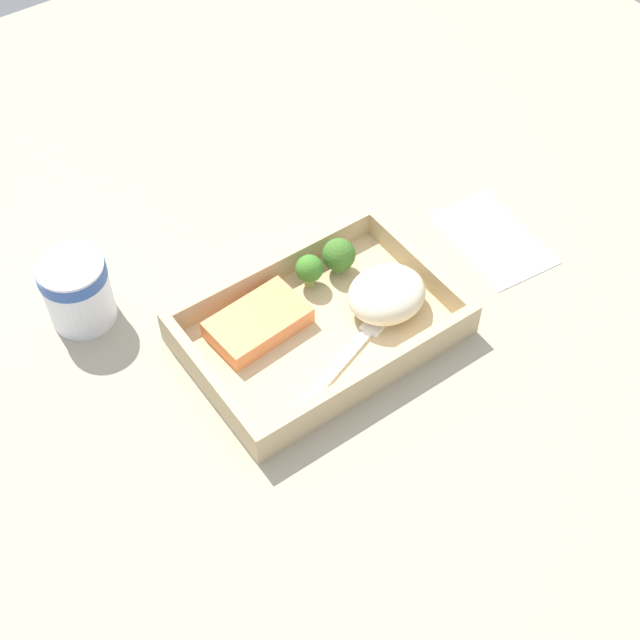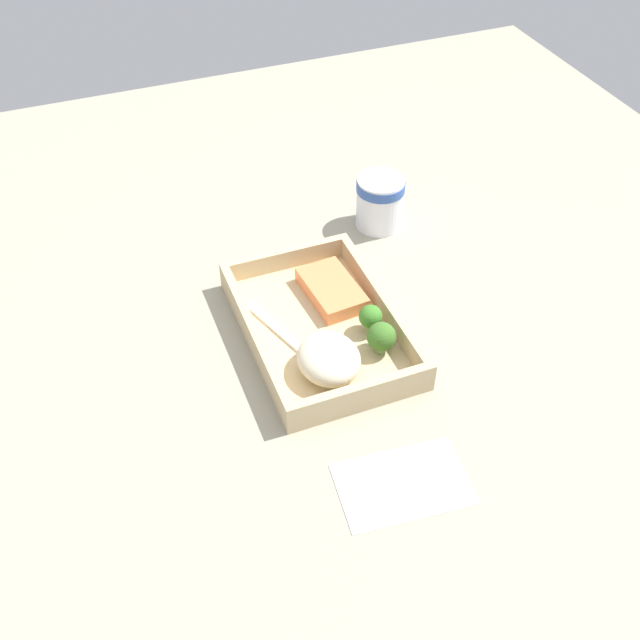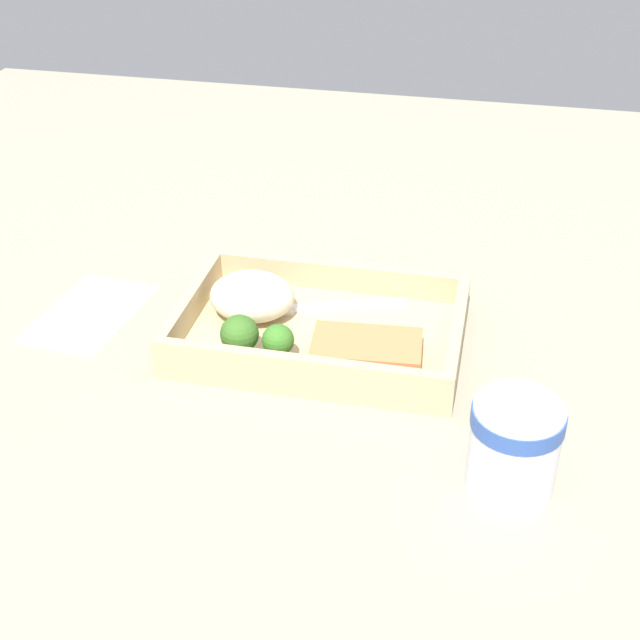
# 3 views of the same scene
# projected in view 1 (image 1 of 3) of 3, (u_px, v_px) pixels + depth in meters

# --- Properties ---
(ground_plane) EXTENTS (1.60, 1.60, 0.02)m
(ground_plane) POSITION_uv_depth(u_px,v_px,m) (320.00, 341.00, 0.99)
(ground_plane) COLOR #9D9680
(takeout_tray) EXTENTS (0.29, 0.20, 0.01)m
(takeout_tray) POSITION_uv_depth(u_px,v_px,m) (320.00, 332.00, 0.98)
(takeout_tray) COLOR #CAB083
(takeout_tray) RESTS_ON ground_plane
(tray_rim) EXTENTS (0.29, 0.20, 0.03)m
(tray_rim) POSITION_uv_depth(u_px,v_px,m) (320.00, 320.00, 0.96)
(tray_rim) COLOR #CAB083
(tray_rim) RESTS_ON takeout_tray
(salmon_fillet) EXTENTS (0.11, 0.07, 0.02)m
(salmon_fillet) POSITION_uv_depth(u_px,v_px,m) (258.00, 322.00, 0.97)
(salmon_fillet) COLOR #EE854F
(salmon_fillet) RESTS_ON takeout_tray
(mashed_potatoes) EXTENTS (0.09, 0.08, 0.05)m
(mashed_potatoes) POSITION_uv_depth(u_px,v_px,m) (387.00, 294.00, 0.98)
(mashed_potatoes) COLOR beige
(mashed_potatoes) RESTS_ON takeout_tray
(broccoli_floret_1) EXTENTS (0.04, 0.04, 0.05)m
(broccoli_floret_1) POSITION_uv_depth(u_px,v_px,m) (339.00, 255.00, 1.01)
(broccoli_floret_1) COLOR #74985E
(broccoli_floret_1) RESTS_ON takeout_tray
(broccoli_floret_2) EXTENTS (0.03, 0.03, 0.04)m
(broccoli_floret_2) POSITION_uv_depth(u_px,v_px,m) (309.00, 269.00, 1.00)
(broccoli_floret_2) COLOR #86A75E
(broccoli_floret_2) RESTS_ON takeout_tray
(fork) EXTENTS (0.15, 0.07, 0.00)m
(fork) POSITION_uv_depth(u_px,v_px,m) (350.00, 353.00, 0.95)
(fork) COLOR white
(fork) RESTS_ON takeout_tray
(paper_cup) EXTENTS (0.08, 0.08, 0.08)m
(paper_cup) POSITION_uv_depth(u_px,v_px,m) (76.00, 288.00, 0.97)
(paper_cup) COLOR white
(paper_cup) RESTS_ON ground_plane
(receipt_slip) EXTENTS (0.11, 0.16, 0.00)m
(receipt_slip) POSITION_uv_depth(u_px,v_px,m) (490.00, 236.00, 1.08)
(receipt_slip) COLOR white
(receipt_slip) RESTS_ON ground_plane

